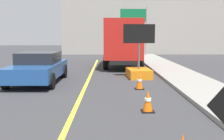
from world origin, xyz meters
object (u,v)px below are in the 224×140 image
object	(u,v)px
traffic_cone_mid_lane	(148,101)
traffic_cone_far_lane	(139,81)
highway_guide_sign	(139,23)
box_truck	(123,41)
arrow_board_trailer	(139,68)
pickup_car	(38,67)

from	to	relation	value
traffic_cone_mid_lane	traffic_cone_far_lane	distance (m)	3.28
highway_guide_sign	box_truck	bearing A→B (deg)	-102.98
highway_guide_sign	traffic_cone_mid_lane	xyz separation A→B (m)	(-1.99, -20.75, -3.12)
arrow_board_trailer	traffic_cone_mid_lane	size ratio (longest dim) A/B	4.33
box_truck	pickup_car	distance (m)	8.12
arrow_board_trailer	traffic_cone_mid_lane	distance (m)	6.36
traffic_cone_far_lane	pickup_car	bearing A→B (deg)	159.78
box_truck	pickup_car	size ratio (longest dim) A/B	1.72
arrow_board_trailer	box_truck	xyz separation A→B (m)	(-0.51, 5.42, 1.25)
highway_guide_sign	pickup_car	bearing A→B (deg)	-111.68
arrow_board_trailer	pickup_car	distance (m)	4.95
arrow_board_trailer	highway_guide_sign	size ratio (longest dim) A/B	0.54
traffic_cone_far_lane	box_truck	bearing A→B (deg)	91.42
arrow_board_trailer	box_truck	size ratio (longest dim) A/B	0.34
pickup_car	highway_guide_sign	xyz separation A→B (m)	(6.29, 15.84, 2.73)
arrow_board_trailer	traffic_cone_mid_lane	xyz separation A→B (m)	(-0.43, -6.34, -0.17)
highway_guide_sign	arrow_board_trailer	bearing A→B (deg)	-96.18
arrow_board_trailer	traffic_cone_far_lane	size ratio (longest dim) A/B	4.23
arrow_board_trailer	traffic_cone_far_lane	distance (m)	3.08
pickup_car	highway_guide_sign	bearing A→B (deg)	68.32
pickup_car	traffic_cone_far_lane	distance (m)	4.74
box_truck	arrow_board_trailer	bearing A→B (deg)	-84.62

